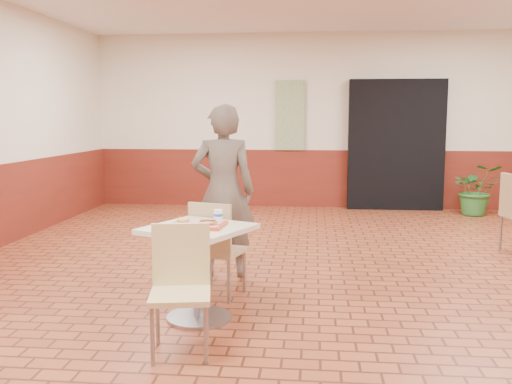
# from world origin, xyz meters

# --- Properties ---
(room_shell) EXTENTS (8.01, 10.01, 3.01)m
(room_shell) POSITION_xyz_m (0.00, 0.00, 1.50)
(room_shell) COLOR brown
(room_shell) RESTS_ON ground
(wainscot_band) EXTENTS (8.00, 10.00, 1.00)m
(wainscot_band) POSITION_xyz_m (0.00, 0.00, 0.50)
(wainscot_band) COLOR maroon
(wainscot_band) RESTS_ON ground
(corridor_doorway) EXTENTS (1.60, 0.22, 2.20)m
(corridor_doorway) POSITION_xyz_m (1.20, 4.88, 1.10)
(corridor_doorway) COLOR black
(corridor_doorway) RESTS_ON ground
(promo_poster) EXTENTS (0.50, 0.03, 1.20)m
(promo_poster) POSITION_xyz_m (-0.60, 4.94, 1.60)
(promo_poster) COLOR gray
(promo_poster) RESTS_ON wainscot_band
(main_table) EXTENTS (0.70, 0.70, 0.74)m
(main_table) POSITION_xyz_m (-1.07, -0.75, 0.50)
(main_table) COLOR beige
(main_table) RESTS_ON ground
(chair_main_front) EXTENTS (0.46, 0.46, 0.86)m
(chair_main_front) POSITION_xyz_m (-1.07, -1.33, 0.48)
(chair_main_front) COLOR #DEC885
(chair_main_front) RESTS_ON ground
(chair_main_back) EXTENTS (0.49, 0.49, 0.86)m
(chair_main_back) POSITION_xyz_m (-1.02, -0.21, 0.48)
(chair_main_back) COLOR tan
(chair_main_back) RESTS_ON ground
(customer) EXTENTS (0.66, 0.48, 1.70)m
(customer) POSITION_xyz_m (-1.07, 0.51, 0.85)
(customer) COLOR brown
(customer) RESTS_ON ground
(serving_tray) EXTENTS (0.40, 0.31, 0.03)m
(serving_tray) POSITION_xyz_m (-1.07, -0.75, 0.76)
(serving_tray) COLOR red
(serving_tray) RESTS_ON main_table
(ring_donut) EXTENTS (0.13, 0.13, 0.03)m
(ring_donut) POSITION_xyz_m (-1.19, -0.69, 0.78)
(ring_donut) COLOR #E4AD53
(ring_donut) RESTS_ON serving_tray
(long_john_donut) EXTENTS (0.16, 0.10, 0.05)m
(long_john_donut) POSITION_xyz_m (-0.98, -0.81, 0.79)
(long_john_donut) COLOR #EC8545
(long_john_donut) RESTS_ON serving_tray
(paper_cup) EXTENTS (0.07, 0.07, 0.09)m
(paper_cup) POSITION_xyz_m (-0.92, -0.64, 0.81)
(paper_cup) COLOR white
(paper_cup) RESTS_ON serving_tray
(potted_plant) EXTENTS (0.78, 0.68, 0.83)m
(potted_plant) POSITION_xyz_m (2.43, 4.40, 0.42)
(potted_plant) COLOR #2F712D
(potted_plant) RESTS_ON ground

